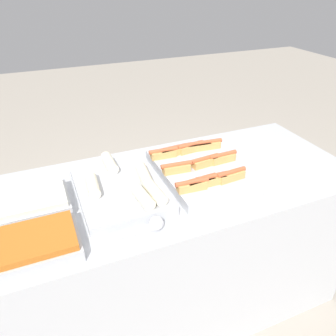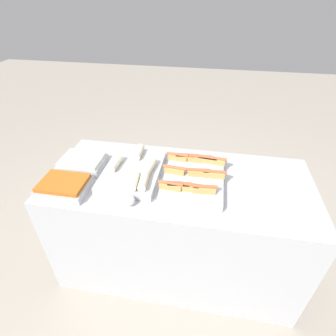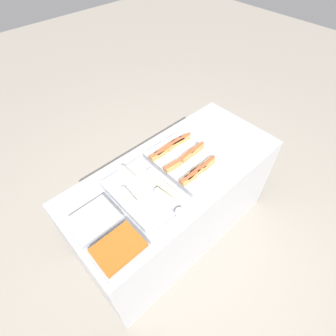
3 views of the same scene
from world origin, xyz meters
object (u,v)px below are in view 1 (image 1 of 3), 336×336
object	(u,v)px
tray_hotdogs	(199,168)
serving_spoon_near	(154,224)
tray_side_back	(32,203)
tray_wraps	(121,188)
tray_side_front	(37,245)

from	to	relation	value
tray_hotdogs	serving_spoon_near	world-z (taller)	tray_hotdogs
tray_side_back	serving_spoon_near	world-z (taller)	tray_side_back
tray_wraps	tray_side_back	bearing A→B (deg)	175.50
serving_spoon_near	tray_wraps	bearing A→B (deg)	100.76
tray_hotdogs	tray_side_front	xyz separation A→B (m)	(-0.76, -0.24, -0.00)
tray_hotdogs	serving_spoon_near	distance (m)	0.44
tray_side_front	tray_side_back	xyz separation A→B (m)	(0.00, 0.26, 0.00)
tray_side_front	tray_side_back	world-z (taller)	same
tray_hotdogs	serving_spoon_near	xyz separation A→B (m)	(-0.34, -0.29, -0.01)
tray_side_front	tray_side_back	bearing A→B (deg)	90.00
tray_side_front	tray_wraps	bearing A→B (deg)	31.86
tray_side_back	tray_wraps	bearing A→B (deg)	-4.50
tray_hotdogs	tray_wraps	bearing A→B (deg)	-178.74
tray_wraps	tray_side_front	bearing A→B (deg)	-148.14
tray_wraps	tray_side_front	xyz separation A→B (m)	(-0.37, -0.23, 0.00)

